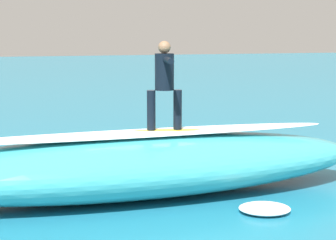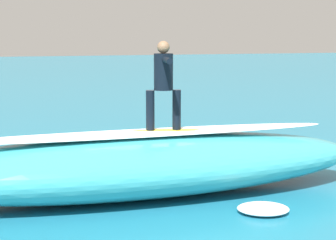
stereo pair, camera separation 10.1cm
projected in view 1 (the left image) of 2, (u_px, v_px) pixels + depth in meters
The scene contains 9 objects.
ground_plane at pixel (138, 170), 13.01m from camera, with size 120.00×120.00×0.00m, color teal.
wave_crest at pixel (136, 166), 10.88m from camera, with size 9.14×2.42×1.14m, color teal.
wave_foam_lip at pixel (136, 134), 10.79m from camera, with size 7.77×0.85×0.08m, color white.
surfboard_riding at pixel (164, 132), 10.95m from camera, with size 2.23×0.49×0.09m, color yellow.
surfer_riding at pixel (164, 79), 10.80m from camera, with size 0.66×1.57×1.66m.
surfboard_paddling at pixel (170, 144), 15.73m from camera, with size 2.18×0.51×0.08m, color #E0563D.
surfer_paddling at pixel (171, 137), 15.83m from camera, with size 0.90×1.58×0.30m.
foam_patch_near at pixel (177, 156), 14.22m from camera, with size 0.64×0.63×0.09m, color white.
foam_patch_mid at pixel (265, 208), 9.91m from camera, with size 0.89×0.75×0.15m, color white.
Camera 1 is at (3.01, 12.34, 3.07)m, focal length 62.23 mm.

